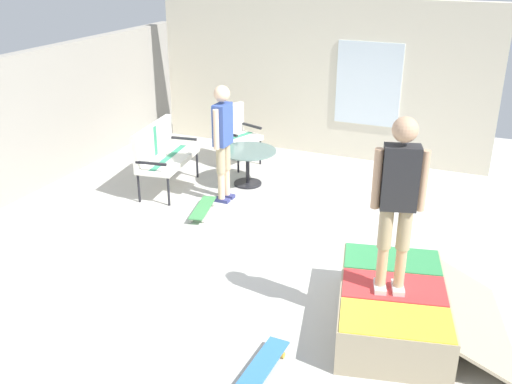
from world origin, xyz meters
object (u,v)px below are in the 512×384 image
object	(u,v)px
patio_chair_near_house	(235,130)
patio_table	(248,160)
patio_bench	(161,151)
skateboard_by_bench	(203,208)
skate_ramp	(395,307)
person_watching	(223,135)
skateboard_spare	(262,366)
person_skater	(399,194)

from	to	relation	value
patio_chair_near_house	patio_table	world-z (taller)	patio_chair_near_house
patio_bench	skateboard_by_bench	distance (m)	1.28
skate_ramp	patio_chair_near_house	xyz separation A→B (m)	(3.64, 3.46, 0.38)
person_watching	patio_table	bearing A→B (deg)	-6.35
patio_bench	patio_chair_near_house	world-z (taller)	same
skate_ramp	patio_table	size ratio (longest dim) A/B	2.18
skate_ramp	patio_chair_near_house	bearing A→B (deg)	43.57
skate_ramp	person_watching	xyz separation A→B (m)	(2.15, 2.94, 0.78)
person_watching	skateboard_spare	world-z (taller)	person_watching
patio_bench	skateboard_spare	size ratio (longest dim) A/B	1.63
person_skater	skateboard_spare	size ratio (longest dim) A/B	2.12
patio_table	skateboard_spare	size ratio (longest dim) A/B	1.12
patio_table	person_skater	size ratio (longest dim) A/B	0.53
skate_ramp	skateboard_by_bench	size ratio (longest dim) A/B	2.38
patio_chair_near_house	skateboard_by_bench	world-z (taller)	patio_chair_near_house
person_watching	skateboard_by_bench	bearing A→B (deg)	174.32
person_watching	person_skater	bearing A→B (deg)	-127.94
patio_chair_near_house	skateboard_spare	size ratio (longest dim) A/B	1.26
skate_ramp	person_watching	bearing A→B (deg)	53.78
skate_ramp	patio_table	bearing A→B (deg)	45.21
patio_chair_near_house	skateboard_by_bench	size ratio (longest dim) A/B	1.24
skateboard_spare	person_skater	bearing A→B (deg)	-38.53
skateboard_spare	skate_ramp	bearing A→B (deg)	-38.52
patio_bench	skateboard_spare	bearing A→B (deg)	-137.35
patio_table	skateboard_by_bench	distance (m)	1.30
person_watching	skateboard_by_bench	xyz separation A→B (m)	(-0.57, 0.06, -0.92)
patio_chair_near_house	skateboard_spare	xyz separation A→B (m)	(-4.81, -2.53, -0.53)
skate_ramp	patio_chair_near_house	distance (m)	5.04
patio_table	skateboard_spare	world-z (taller)	patio_table
patio_chair_near_house	person_watching	bearing A→B (deg)	-160.68
patio_bench	skateboard_spare	distance (m)	4.57
patio_chair_near_house	person_watching	xyz separation A→B (m)	(-1.49, -0.52, 0.40)
skate_ramp	person_watching	distance (m)	3.73
skate_ramp	skateboard_by_bench	world-z (taller)	skate_ramp
skate_ramp	skateboard_spare	world-z (taller)	skate_ramp
patio_table	person_watching	distance (m)	0.92
patio_bench	patio_table	xyz separation A→B (m)	(0.67, -1.14, -0.21)
patio_table	person_skater	world-z (taller)	person_skater
person_watching	skateboard_by_bench	distance (m)	1.09
patio_bench	patio_table	size ratio (longest dim) A/B	1.46
patio_chair_near_house	person_skater	bearing A→B (deg)	-137.66
person_skater	skateboard_by_bench	size ratio (longest dim) A/B	2.07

